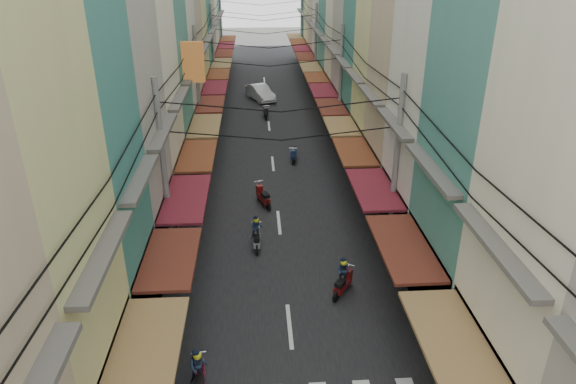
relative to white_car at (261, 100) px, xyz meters
name	(u,v)px	position (x,y,z in m)	size (l,w,h in m)	color
ground	(286,294)	(0.54, -29.95, 0.00)	(160.00, 160.00, 0.00)	slate
road	(270,134)	(0.54, -9.95, 0.01)	(10.00, 80.00, 0.02)	black
sidewalk_left	(183,136)	(-5.96, -9.95, 0.03)	(3.00, 80.00, 0.06)	gray
sidewalk_right	(355,132)	(7.04, -9.95, 0.03)	(3.00, 80.00, 0.06)	gray
building_row_left	(139,2)	(-7.38, -13.39, 9.78)	(7.80, 67.67, 23.70)	silver
building_row_right	(396,7)	(8.45, -13.51, 9.41)	(7.80, 68.98, 22.59)	#397F74
utility_poles	(271,58)	(0.54, -14.94, 6.59)	(10.20, 66.13, 8.20)	gray
white_car	(261,100)	(0.00, 0.00, 0.00)	(4.87, 1.91, 1.72)	white
bicycle	(453,280)	(7.64, -29.47, 0.00)	(0.68, 1.80, 1.24)	black
moving_scooters	(271,214)	(0.16, -23.99, 0.51)	(5.74, 31.13, 1.74)	black
parked_scooters	(431,355)	(5.06, -34.26, 0.47)	(13.39, 12.76, 1.01)	black
pedestrians	(191,221)	(-3.66, -25.39, 1.03)	(11.86, 25.77, 2.16)	#281E28
market_umbrella	(525,322)	(7.59, -34.89, 2.22)	(2.39, 2.39, 2.52)	#B2B2B7
traffic_sign	(438,290)	(5.66, -32.68, 1.90)	(0.10, 0.58, 2.65)	gray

